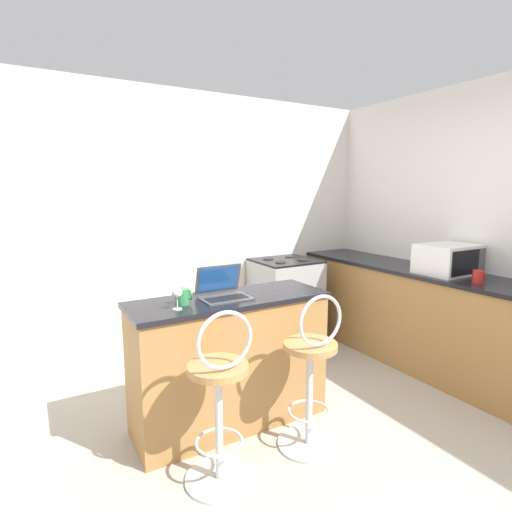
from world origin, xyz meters
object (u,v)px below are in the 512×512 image
Objects in this scene: stove_range at (285,302)px; mug_green at (182,297)px; microwave at (448,259)px; wine_glass_tall at (177,294)px; laptop at (223,290)px; bar_stool_far at (312,376)px; bar_stool_near at (220,402)px; mug_red at (478,277)px.

stove_range is 1.93m from mug_green.
microwave is 1.65m from stove_range.
microwave is 3.63× the size of wine_glass_tall.
laptop is at bearing 172.63° from microwave.
bar_stool_far reaches higher than mug_green.
stove_range is (-0.83, 1.30, -0.59)m from microwave.
bar_stool_near is at bearing -133.84° from stove_range.
microwave is 4.99× the size of mug_red.
mug_red is (2.21, -0.09, 0.49)m from bar_stool_near.
mug_green is at bearing 174.22° from microwave.
wine_glass_tall reaches higher than mug_red.
wine_glass_tall is (-0.09, 0.42, 0.54)m from bar_stool_near.
microwave is 0.38m from mug_red.
laptop is 2.03m from mug_red.
bar_stool_near reaches higher than mug_green.
bar_stool_near is 10.20× the size of mug_red.
mug_red is (-0.13, -0.35, -0.08)m from microwave.
microwave is at bearing 8.86° from bar_stool_far.
bar_stool_far is 2.04× the size of microwave.
mug_green is at bearing 53.18° from wine_glass_tall.
bar_stool_near is at bearing 177.68° from mug_red.
stove_range is at bearing 61.12° from bar_stool_far.
mug_green is at bearing 165.12° from mug_red.
microwave reaches higher than laptop.
bar_stool_far is at bearing -37.27° from mug_green.
bar_stool_near is 0.68m from wine_glass_tall.
mug_red is at bearing -3.27° from bar_stool_far.
laptop is 0.30m from mug_green.
bar_stool_far is (0.64, 0.00, 0.00)m from bar_stool_near.
laptop is at bearing 162.20° from mug_red.
bar_stool_near is 2.17m from stove_range.
mug_red is at bearing -2.32° from bar_stool_near.
bar_stool_near is 3.14× the size of laptop.
bar_stool_far is at bearing -55.54° from laptop.
stove_range is 6.69× the size of wine_glass_tall.
laptop reaches higher than bar_stool_far.
bar_stool_near is at bearing -117.40° from laptop.
laptop is 3.15× the size of mug_green.
bar_stool_far is 0.81m from laptop.
mug_red is at bearing -17.80° from laptop.
bar_stool_far is 0.99m from wine_glass_tall.
mug_red is 0.73× the size of wine_glass_tall.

